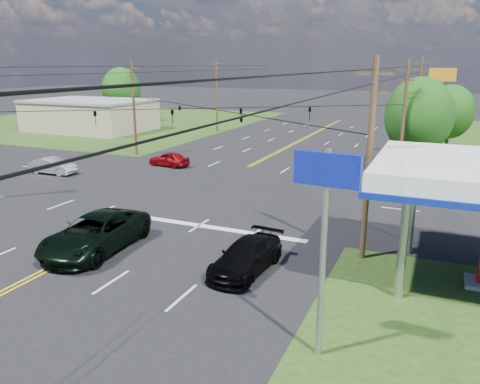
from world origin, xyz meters
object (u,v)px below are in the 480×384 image
at_px(polesign_se, 326,202).
at_px(pole_nw, 134,107).
at_px(pole_se, 369,159).
at_px(suv_black, 246,257).
at_px(tree_far_l, 121,89).
at_px(pickup_dkgreen, 95,233).
at_px(pole_right_far, 418,99).
at_px(tree_right_b, 450,112).
at_px(pole_ne, 403,118).
at_px(tree_right_a, 419,116).
at_px(pole_left_far, 217,94).
at_px(retail_nw, 90,116).
at_px(sedan_silver, 53,166).

bearing_deg(polesign_se, pole_nw, 134.40).
bearing_deg(pole_se, suv_black, -141.82).
xyz_separation_m(tree_far_l, pickup_dkgreen, (32.50, -45.35, -4.29)).
xyz_separation_m(pole_right_far, tree_right_b, (3.50, -4.00, -0.95)).
relative_size(pole_ne, tree_right_b, 1.34).
relative_size(pole_se, tree_right_a, 1.16).
distance_m(tree_far_l, pickup_dkgreen, 55.95).
relative_size(pole_nw, pole_left_far, 0.95).
relative_size(pole_left_far, tree_right_b, 1.41).
xyz_separation_m(retail_nw, tree_right_a, (44.00, -10.00, 2.87)).
bearing_deg(pickup_dkgreen, suv_black, 1.63).
distance_m(pole_left_far, pickup_dkgreen, 43.70).
bearing_deg(suv_black, polesign_se, -42.31).
bearing_deg(tree_far_l, suv_black, -47.83).
xyz_separation_m(pole_nw, tree_right_b, (29.50, 15.00, -0.70)).
distance_m(pole_left_far, tree_right_a, 31.39).
distance_m(pole_nw, tree_right_b, 33.10).
xyz_separation_m(pole_ne, sedan_silver, (-27.36, -10.14, -4.22)).
bearing_deg(pole_nw, pole_se, -34.70).
bearing_deg(pole_left_far, polesign_se, -60.28).
xyz_separation_m(retail_nw, pickup_dkgreen, (30.50, -35.35, -1.09)).
relative_size(retail_nw, pole_right_far, 1.60).
height_order(pole_left_far, suv_black, pole_left_far).
relative_size(tree_far_l, suv_black, 1.80).
height_order(pole_left_far, pickup_dkgreen, pole_left_far).
relative_size(retail_nw, pole_left_far, 1.60).
height_order(pole_se, polesign_se, pole_se).
bearing_deg(suv_black, pickup_dkgreen, -169.91).
xyz_separation_m(pole_left_far, pickup_dkgreen, (13.50, -41.35, -4.26)).
bearing_deg(tree_right_b, pole_se, -96.05).
bearing_deg(pole_ne, sedan_silver, -159.67).
distance_m(pole_ne, tree_right_b, 15.42).
bearing_deg(tree_far_l, pole_right_far, -5.08).
relative_size(tree_right_a, tree_right_b, 1.15).
relative_size(pole_nw, tree_right_b, 1.34).
bearing_deg(pole_left_far, pole_nw, -90.00).
xyz_separation_m(pole_ne, tree_right_b, (3.50, 15.00, -0.70)).
relative_size(retail_nw, polesign_se, 2.37).
xyz_separation_m(pole_right_far, polesign_se, (-0.00, -45.55, 0.01)).
bearing_deg(pole_ne, pole_left_far, 143.84).
bearing_deg(tree_far_l, tree_right_b, -9.37).
distance_m(pole_left_far, sedan_silver, 29.51).
height_order(tree_right_a, pickup_dkgreen, tree_right_a).
relative_size(tree_right_b, polesign_se, 1.05).
bearing_deg(suv_black, tree_far_l, 136.94).
height_order(pole_left_far, pole_right_far, same).
bearing_deg(suv_black, pole_left_far, 122.57).
height_order(tree_far_l, pickup_dkgreen, tree_far_l).
bearing_deg(tree_right_a, polesign_se, -91.94).
relative_size(retail_nw, tree_far_l, 1.83).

